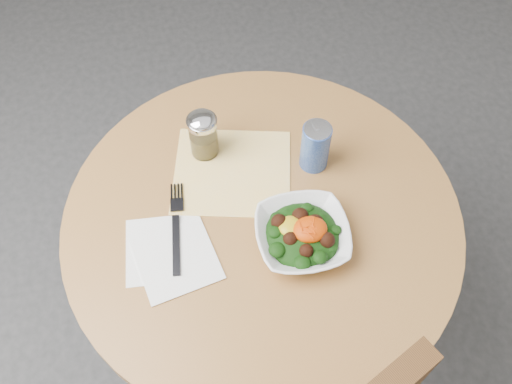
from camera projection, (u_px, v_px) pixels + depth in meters
ground at (260, 330)px, 1.91m from camera, size 6.00×6.00×0.00m
table at (262, 255)px, 1.45m from camera, size 0.90×0.90×0.75m
cloth_napkin at (232, 172)px, 1.35m from camera, size 0.33×0.31×0.00m
paper_napkins at (170, 254)px, 1.23m from camera, size 0.21×0.22×0.00m
salad_bowl at (302, 235)px, 1.22m from camera, size 0.21×0.21×0.08m
fork at (176, 224)px, 1.26m from camera, size 0.06×0.23×0.00m
spice_shaker at (203, 135)px, 1.33m from camera, size 0.07×0.07×0.13m
beverage_can at (315, 146)px, 1.31m from camera, size 0.07×0.07×0.13m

